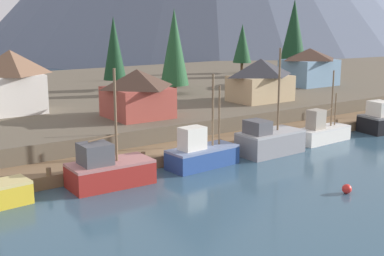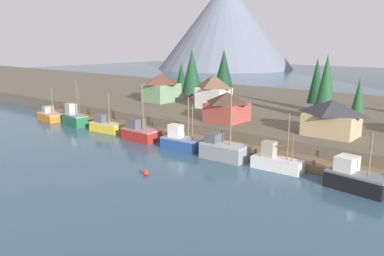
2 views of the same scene
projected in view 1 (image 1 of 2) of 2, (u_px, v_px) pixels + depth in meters
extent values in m
cube|color=#335166|center=(90.00, 129.00, 61.12)|extent=(400.00, 400.00, 1.00)
cube|color=brown|center=(172.00, 153.00, 46.48)|extent=(80.00, 4.00, 1.00)
cylinder|color=brown|center=(49.00, 178.00, 38.25)|extent=(0.36, 0.36, 1.60)
cylinder|color=brown|center=(143.00, 161.00, 42.73)|extent=(0.36, 0.36, 1.60)
cylinder|color=brown|center=(220.00, 148.00, 47.21)|extent=(0.36, 0.36, 1.60)
cylinder|color=brown|center=(283.00, 136.00, 51.69)|extent=(0.36, 0.36, 1.60)
cylinder|color=brown|center=(336.00, 127.00, 56.17)|extent=(0.36, 0.36, 1.60)
cylinder|color=brown|center=(381.00, 119.00, 60.65)|extent=(0.36, 0.36, 1.60)
cube|color=brown|center=(53.00, 101.00, 70.37)|extent=(400.00, 56.00, 2.50)
cube|color=maroon|center=(111.00, 175.00, 38.98)|extent=(6.31, 3.16, 1.64)
cube|color=#AD6C6A|center=(110.00, 163.00, 38.79)|extent=(6.31, 3.16, 0.20)
cube|color=#4C4C51|center=(95.00, 154.00, 37.96)|extent=(2.22, 2.22, 1.57)
cylinder|color=brown|center=(115.00, 115.00, 38.34)|extent=(0.19, 0.19, 6.96)
cylinder|color=brown|center=(104.00, 138.00, 38.14)|extent=(2.50, 0.18, 0.39)
cube|color=navy|center=(202.00, 158.00, 43.91)|extent=(6.43, 3.02, 1.47)
cube|color=#6C7DA2|center=(202.00, 149.00, 43.73)|extent=(6.43, 3.02, 0.20)
cube|color=silver|center=(192.00, 138.00, 42.82)|extent=(2.18, 1.59, 1.91)
cylinder|color=brown|center=(213.00, 110.00, 43.77)|extent=(0.19, 0.19, 6.15)
cylinder|color=brown|center=(219.00, 115.00, 44.34)|extent=(0.16, 0.16, 5.12)
cube|color=gray|center=(270.00, 143.00, 48.03)|extent=(6.36, 3.30, 1.93)
cube|color=#9F9FA2|center=(271.00, 132.00, 47.81)|extent=(6.36, 3.30, 0.20)
cube|color=#4C4C51|center=(258.00, 127.00, 46.66)|extent=(1.84, 2.24, 1.23)
cylinder|color=brown|center=(279.00, 90.00, 47.53)|extent=(0.19, 0.19, 7.60)
cube|color=silver|center=(323.00, 135.00, 52.72)|extent=(6.36, 2.58, 1.29)
cube|color=silver|center=(323.00, 128.00, 52.56)|extent=(6.36, 2.58, 0.20)
cube|color=gray|center=(316.00, 119.00, 51.62)|extent=(1.64, 1.39, 1.94)
cylinder|color=brown|center=(332.00, 98.00, 52.68)|extent=(0.16, 0.16, 5.71)
cylinder|color=brown|center=(335.00, 109.00, 53.30)|extent=(0.13, 0.13, 3.34)
cylinder|color=brown|center=(326.00, 111.00, 52.39)|extent=(2.28, 0.22, 0.63)
cube|color=silver|center=(380.00, 108.00, 56.59)|extent=(2.26, 2.42, 1.57)
cube|color=tan|center=(260.00, 88.00, 62.50)|extent=(7.00, 4.93, 3.06)
pyramid|color=#2D2D33|center=(261.00, 67.00, 61.96)|extent=(7.35, 5.18, 2.05)
cube|color=silver|center=(13.00, 94.00, 54.20)|extent=(6.06, 4.52, 4.07)
pyramid|color=brown|center=(10.00, 62.00, 53.51)|extent=(6.36, 4.75, 2.59)
cube|color=#6689A8|center=(309.00, 72.00, 76.89)|extent=(7.21, 5.91, 3.82)
pyramid|color=#422D23|center=(310.00, 54.00, 76.32)|extent=(7.57, 6.20, 1.66)
cube|color=#9E4238|center=(137.00, 102.00, 52.30)|extent=(5.75, 5.87, 3.04)
pyramid|color=#422D23|center=(137.00, 78.00, 51.79)|extent=(6.04, 6.16, 1.83)
cylinder|color=#4C3823|center=(115.00, 85.00, 71.85)|extent=(0.50, 0.50, 1.49)
cone|color=#14381E|center=(114.00, 48.00, 70.79)|extent=(3.15, 3.15, 8.61)
cylinder|color=#4C3823|center=(242.00, 68.00, 93.98)|extent=(0.50, 0.50, 1.90)
cone|color=#194223|center=(242.00, 43.00, 93.06)|extent=(3.34, 3.34, 6.90)
cylinder|color=#4C3823|center=(292.00, 70.00, 89.72)|extent=(0.50, 0.50, 1.79)
cone|color=#14381E|center=(294.00, 32.00, 88.36)|extent=(4.70, 4.70, 11.19)
cylinder|color=#4C3823|center=(175.00, 89.00, 68.43)|extent=(0.50, 0.50, 1.19)
cone|color=#1E4C28|center=(174.00, 47.00, 67.27)|extent=(3.76, 3.76, 9.89)
cylinder|color=#4C3823|center=(176.00, 84.00, 74.98)|extent=(0.50, 0.50, 1.01)
cone|color=#1E4C28|center=(175.00, 59.00, 74.24)|extent=(2.23, 2.23, 6.06)
sphere|color=red|center=(347.00, 189.00, 37.23)|extent=(0.70, 0.70, 0.70)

